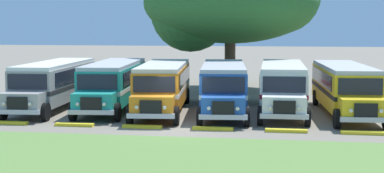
% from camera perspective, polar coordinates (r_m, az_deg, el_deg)
% --- Properties ---
extents(ground_plane, '(220.00, 220.00, 0.00)m').
position_cam_1_polar(ground_plane, '(27.99, -1.41, -4.25)').
color(ground_plane, slate).
extents(foreground_grass_strip, '(80.00, 9.83, 0.01)m').
position_cam_1_polar(foreground_grass_strip, '(21.22, -4.82, -7.68)').
color(foreground_grass_strip, olive).
rests_on(foreground_grass_strip, ground_plane).
extents(parked_bus_slot_0, '(3.20, 10.91, 2.82)m').
position_cam_1_polar(parked_bus_slot_0, '(35.73, -13.86, 0.41)').
color(parked_bus_slot_0, '#9E9993').
rests_on(parked_bus_slot_0, ground_plane).
extents(parked_bus_slot_1, '(3.48, 10.96, 2.82)m').
position_cam_1_polar(parked_bus_slot_1, '(34.91, -7.99, 0.40)').
color(parked_bus_slot_1, teal).
rests_on(parked_bus_slot_1, ground_plane).
extents(parked_bus_slot_2, '(3.57, 10.97, 2.82)m').
position_cam_1_polar(parked_bus_slot_2, '(33.44, -2.95, 0.20)').
color(parked_bus_slot_2, orange).
rests_on(parked_bus_slot_2, ground_plane).
extents(parked_bus_slot_3, '(3.56, 10.97, 2.82)m').
position_cam_1_polar(parked_bus_slot_3, '(33.11, 3.24, 0.14)').
color(parked_bus_slot_3, '#23519E').
rests_on(parked_bus_slot_3, ground_plane).
extents(parked_bus_slot_4, '(2.78, 10.85, 2.82)m').
position_cam_1_polar(parked_bus_slot_4, '(33.63, 9.21, 0.16)').
color(parked_bus_slot_4, silver).
rests_on(parked_bus_slot_4, ground_plane).
extents(parked_bus_slot_5, '(3.25, 10.92, 2.82)m').
position_cam_1_polar(parked_bus_slot_5, '(33.47, 15.29, -0.01)').
color(parked_bus_slot_5, yellow).
rests_on(parked_bus_slot_5, ground_plane).
extents(curb_wheelstop_0, '(2.00, 0.36, 0.15)m').
position_cam_1_polar(curb_wheelstop_0, '(30.53, -18.15, -3.54)').
color(curb_wheelstop_0, yellow).
rests_on(curb_wheelstop_0, ground_plane).
extents(curb_wheelstop_1, '(2.00, 0.36, 0.15)m').
position_cam_1_polar(curb_wheelstop_1, '(29.11, -11.90, -3.83)').
color(curb_wheelstop_1, yellow).
rests_on(curb_wheelstop_1, ground_plane).
extents(curb_wheelstop_2, '(2.00, 0.36, 0.15)m').
position_cam_1_polar(curb_wheelstop_2, '(28.06, -5.09, -4.10)').
color(curb_wheelstop_2, yellow).
rests_on(curb_wheelstop_2, ground_plane).
extents(curb_wheelstop_3, '(2.00, 0.36, 0.15)m').
position_cam_1_polar(curb_wheelstop_3, '(27.44, 2.14, -4.31)').
color(curb_wheelstop_3, yellow).
rests_on(curb_wheelstop_3, ground_plane).
extents(curb_wheelstop_4, '(2.00, 0.36, 0.15)m').
position_cam_1_polar(curb_wheelstop_4, '(27.27, 9.58, -4.46)').
color(curb_wheelstop_4, yellow).
rests_on(curb_wheelstop_4, ground_plane).
extents(curb_wheelstop_5, '(2.00, 0.36, 0.15)m').
position_cam_1_polar(curb_wheelstop_5, '(27.55, 16.99, -4.54)').
color(curb_wheelstop_5, yellow).
rests_on(curb_wheelstop_5, ground_plane).
extents(broad_shade_tree, '(13.73, 13.01, 10.56)m').
position_cam_1_polar(broad_shade_tree, '(44.27, 4.15, 8.50)').
color(broad_shade_tree, brown).
rests_on(broad_shade_tree, ground_plane).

